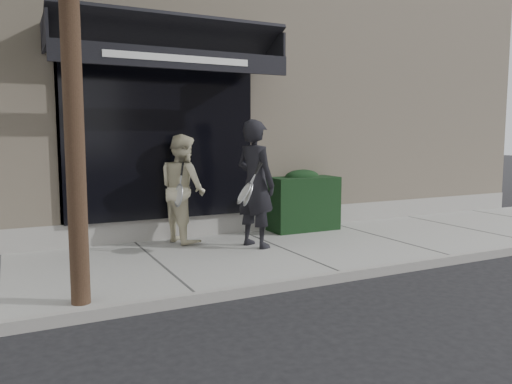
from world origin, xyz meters
TOP-DOWN VIEW (x-y plane):
  - ground at (0.00, 0.00)m, footprint 80.00×80.00m
  - sidewalk at (0.00, 0.00)m, footprint 20.00×3.00m
  - curb at (0.00, -1.55)m, footprint 20.00×0.10m
  - building_facade at (-0.01, 4.96)m, footprint 14.30×8.04m
  - hedge at (1.10, 1.25)m, footprint 1.30×0.70m
  - pedestrian_front at (-0.34, 0.32)m, footprint 0.86×1.02m
  - pedestrian_back at (-1.25, 1.20)m, footprint 0.84×0.99m

SIDE VIEW (x-z plane):
  - ground at x=0.00m, z-range 0.00..0.00m
  - sidewalk at x=0.00m, z-range 0.00..0.12m
  - curb at x=0.00m, z-range 0.00..0.14m
  - hedge at x=1.10m, z-range 0.09..1.23m
  - pedestrian_back at x=-1.25m, z-range 0.12..1.91m
  - pedestrian_front at x=-0.34m, z-range 0.12..2.14m
  - building_facade at x=-0.01m, z-range -0.08..5.56m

